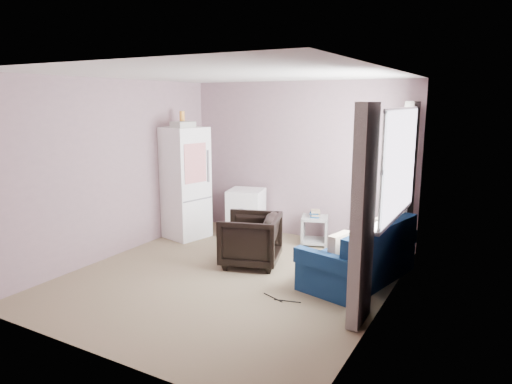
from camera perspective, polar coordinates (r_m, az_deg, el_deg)
room at (r=5.55m, az=-3.25°, el=1.53°), size 3.84×4.24×2.54m
armchair at (r=6.20m, az=-0.72°, el=-5.65°), size 0.90×0.93×0.77m
fridge at (r=7.43m, az=-8.88°, el=1.24°), size 0.74×0.74×2.03m
washing_machine at (r=7.51m, az=-1.24°, el=-2.47°), size 0.66×0.66×0.77m
side_table at (r=7.15m, az=7.35°, el=-4.51°), size 0.50×0.50×0.54m
sofa at (r=5.85m, az=13.12°, el=-8.17°), size 1.12×1.81×0.75m
window_dressing at (r=5.55m, az=16.38°, el=-0.47°), size 0.17×2.62×2.18m
floor_cables at (r=5.27m, az=3.04°, el=-13.24°), size 0.48×0.12×0.01m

